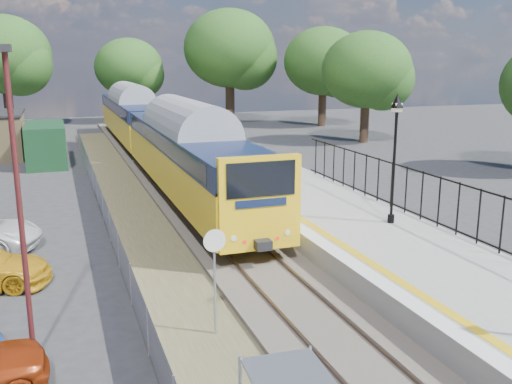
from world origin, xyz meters
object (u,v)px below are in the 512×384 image
victorian_lamp_north (396,128)px  carpark_lamp (18,190)px  train (152,128)px  speed_sign (215,265)px

victorian_lamp_north → carpark_lamp: size_ratio=0.67×
victorian_lamp_north → carpark_lamp: carpark_lamp is taller
victorian_lamp_north → train: victorian_lamp_north is taller
speed_sign → carpark_lamp: bearing=173.6°
carpark_lamp → train: bearing=74.4°
speed_sign → train: bearing=80.8°
victorian_lamp_north → speed_sign: victorian_lamp_north is taller
speed_sign → victorian_lamp_north: bearing=27.1°
victorian_lamp_north → carpark_lamp: bearing=-160.1°
victorian_lamp_north → speed_sign: (-7.80, -4.57, -2.44)m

